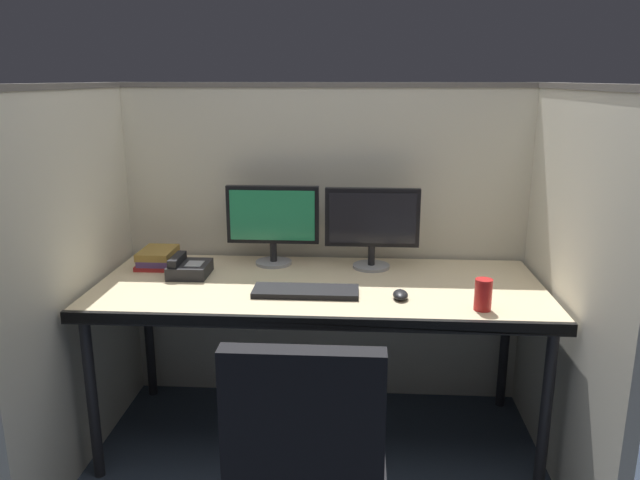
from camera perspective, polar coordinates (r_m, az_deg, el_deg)
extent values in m
plane|color=#2D3847|center=(2.71, -0.50, -21.20)|extent=(8.00, 8.00, 0.00)
cube|color=beige|center=(3.05, 0.47, -0.75)|extent=(2.20, 0.05, 1.55)
cube|color=#605B56|center=(2.93, 0.50, 14.23)|extent=(2.21, 0.06, 0.02)
cube|color=beige|center=(2.77, -21.24, -3.36)|extent=(0.05, 1.40, 1.55)
cube|color=#605B56|center=(2.65, -22.85, 13.06)|extent=(0.06, 1.41, 0.02)
cube|color=beige|center=(2.65, 21.81, -4.20)|extent=(0.05, 1.40, 1.55)
cube|color=#605B56|center=(2.53, 23.54, 12.96)|extent=(0.06, 1.41, 0.02)
cube|color=beige|center=(2.64, -0.07, -4.48)|extent=(1.90, 0.80, 0.04)
cube|color=black|center=(2.28, -0.70, -7.75)|extent=(1.90, 0.02, 0.05)
cylinder|color=black|center=(2.69, -20.43, -13.67)|extent=(0.04, 0.04, 0.70)
cylinder|color=black|center=(2.58, 20.25, -14.92)|extent=(0.04, 0.04, 0.70)
cylinder|color=black|center=(3.26, -15.65, -8.17)|extent=(0.04, 0.04, 0.70)
cylinder|color=black|center=(3.17, 16.83, -8.92)|extent=(0.04, 0.04, 0.70)
cube|color=black|center=(1.58, -1.63, -18.11)|extent=(0.40, 0.06, 0.48)
cylinder|color=gray|center=(2.91, -4.33, -2.10)|extent=(0.17, 0.17, 0.01)
cylinder|color=black|center=(2.90, -4.35, -1.11)|extent=(0.03, 0.03, 0.09)
cube|color=black|center=(2.85, -4.42, 2.37)|extent=(0.43, 0.03, 0.27)
cube|color=#268C59|center=(2.84, -4.47, 2.29)|extent=(0.39, 0.01, 0.23)
cylinder|color=gray|center=(2.86, 4.78, -2.44)|extent=(0.17, 0.17, 0.01)
cylinder|color=black|center=(2.84, 4.80, -1.44)|extent=(0.03, 0.03, 0.09)
cube|color=black|center=(2.80, 4.88, 2.11)|extent=(0.43, 0.03, 0.27)
cube|color=black|center=(2.78, 4.89, 2.03)|extent=(0.39, 0.01, 0.23)
cube|color=black|center=(2.50, -1.34, -4.80)|extent=(0.43, 0.15, 0.02)
ellipsoid|color=black|center=(2.47, 7.49, -5.07)|extent=(0.06, 0.10, 0.03)
cylinder|color=#59595B|center=(2.48, 7.48, -4.65)|extent=(0.01, 0.01, 0.01)
cube|color=#B22626|center=(2.97, -14.96, -2.14)|extent=(0.15, 0.21, 0.02)
cube|color=#4C3366|center=(2.96, -14.74, -1.72)|extent=(0.15, 0.21, 0.03)
cube|color=olive|center=(2.95, -14.87, -1.15)|extent=(0.15, 0.21, 0.03)
cube|color=black|center=(2.79, -12.02, -2.69)|extent=(0.17, 0.19, 0.06)
cube|color=black|center=(2.79, -13.15, -1.78)|extent=(0.04, 0.17, 0.03)
cube|color=gray|center=(2.77, -11.60, -2.19)|extent=(0.07, 0.09, 0.00)
cylinder|color=red|center=(2.40, 14.94, -4.93)|extent=(0.07, 0.07, 0.12)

